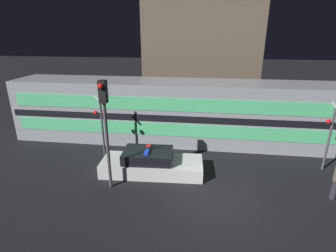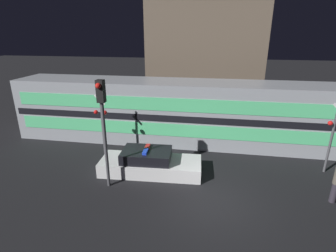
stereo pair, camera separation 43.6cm
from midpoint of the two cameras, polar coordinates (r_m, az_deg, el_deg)
ground_plane at (r=11.32m, az=10.49°, el=-15.80°), size 120.00×120.00×0.00m
train at (r=16.14m, az=3.78°, el=3.05°), size 20.59×2.88×3.76m
police_car at (r=12.93m, az=-3.02°, el=-8.12°), size 4.96×2.05×1.28m
crossing_signal_near at (r=14.56m, az=33.04°, el=-1.13°), size 0.72×0.29×3.68m
crossing_signal_far at (r=14.21m, az=-13.37°, el=1.23°), size 0.72×0.29×3.69m
traffic_light_corner at (r=10.96m, az=-12.90°, el=2.16°), size 0.30×0.46×4.77m
building_left at (r=23.42m, az=8.64°, el=16.13°), size 9.29×5.20×10.18m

